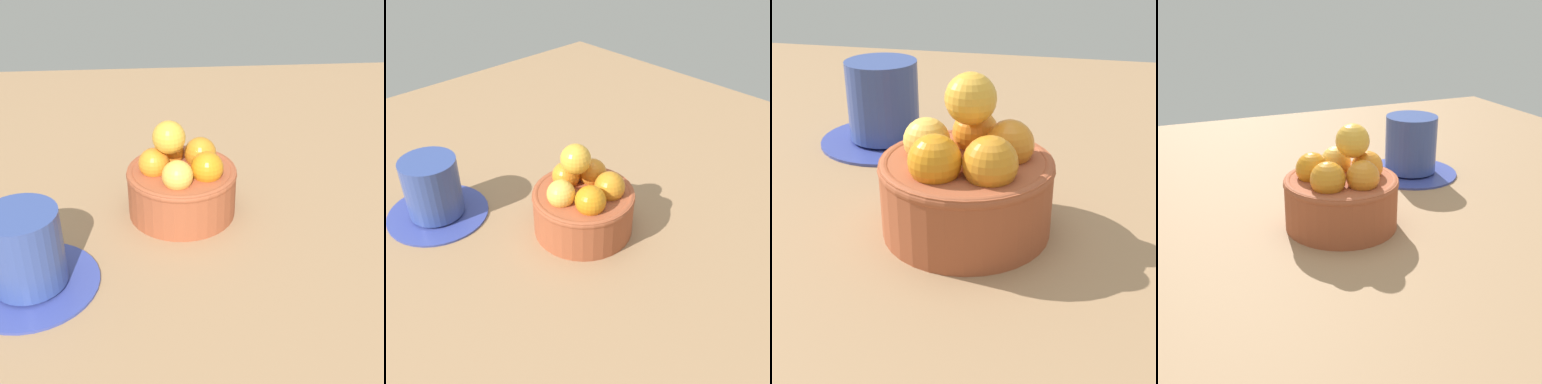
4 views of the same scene
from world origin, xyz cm
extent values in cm
cube|color=#997551|center=(0.00, 0.00, -1.55)|extent=(118.21, 113.14, 3.10)
cylinder|color=#9E4C2D|center=(0.00, 0.00, 2.92)|extent=(13.02, 13.02, 5.84)
torus|color=#9E4C2D|center=(0.00, 0.00, 5.44)|extent=(13.22, 13.22, 1.00)
sphere|color=orange|center=(-1.36, 2.98, 6.85)|extent=(3.72, 3.72, 3.72)
sphere|color=orange|center=(-3.26, -0.37, 6.85)|extent=(3.65, 3.65, 3.65)
sphere|color=#EBB548|center=(-0.66, -3.21, 6.85)|extent=(3.58, 3.58, 3.58)
sphere|color=orange|center=(2.85, -1.62, 6.85)|extent=(3.84, 3.84, 3.84)
sphere|color=orange|center=(2.42, 2.21, 6.85)|extent=(3.92, 3.92, 3.92)
sphere|color=gold|center=(-1.42, 0.16, 10.14)|extent=(3.86, 3.86, 3.86)
cylinder|color=#364395|center=(-16.12, -12.56, 0.30)|extent=(13.83, 13.83, 0.60)
cylinder|color=#33478C|center=(-16.12, -12.56, 4.68)|extent=(7.46, 7.46, 8.15)
camera|label=1|loc=(-3.09, -54.86, 35.99)|focal=49.42mm
camera|label=2|loc=(32.73, -32.36, 38.83)|focal=41.76mm
camera|label=3|loc=(36.18, 8.02, 22.18)|focal=51.19mm
camera|label=4|loc=(20.54, 51.02, 26.36)|focal=48.41mm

